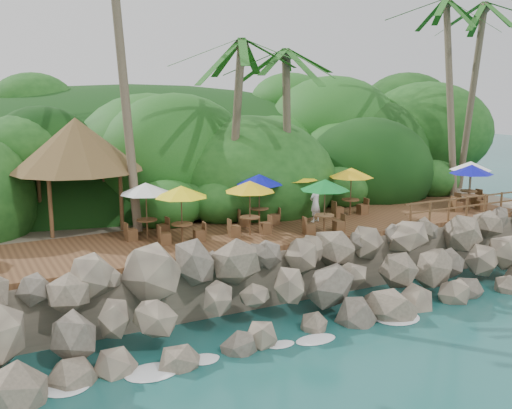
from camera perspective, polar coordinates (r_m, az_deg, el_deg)
ground at (r=20.92m, az=7.84°, el=-12.10°), size 140.00×140.00×0.00m
land_base at (r=34.26m, az=-7.81°, el=-0.92°), size 32.00×25.20×2.10m
jungle_hill at (r=41.46m, az=-11.33°, el=-0.36°), size 44.80×28.00×15.40m
seawall at (r=22.04m, az=4.89°, el=-7.58°), size 29.00×4.00×2.30m
terrace at (r=25.06m, az=-0.00°, el=-2.69°), size 26.00×5.00×0.20m
jungle_foliage at (r=33.58m, az=-7.17°, el=-2.99°), size 44.00×16.00×12.00m
foam_line at (r=21.13m, az=7.37°, el=-11.75°), size 25.20×0.80×0.06m
palapa at (r=26.22m, az=-16.55°, el=5.44°), size 5.46×5.46×4.60m
dining_clusters at (r=24.73m, az=0.42°, el=1.69°), size 25.63×5.23×2.20m
railing at (r=29.18m, az=19.98°, el=0.06°), size 8.30×0.10×1.00m
waiter at (r=26.55m, az=5.59°, el=0.16°), size 0.72×0.60×1.70m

